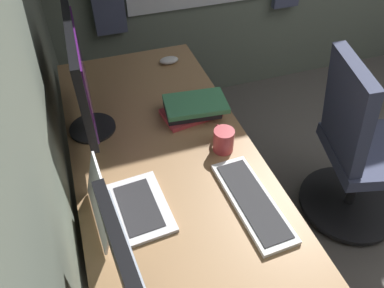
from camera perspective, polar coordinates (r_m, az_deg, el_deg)
desk at (r=1.44m, az=-1.91°, el=-8.66°), size 2.08×0.74×0.73m
drawer_pedestal at (r=1.67m, az=-2.03°, el=-16.88°), size 0.40×0.51×0.69m
monitor_secondary at (r=1.53m, az=-16.78°, el=9.86°), size 0.55×0.20×0.47m
laptop_leftmost at (r=1.30m, az=-10.53°, el=-9.29°), size 0.30×0.27×0.20m
keyboard_main at (r=1.36m, az=9.30°, el=-8.70°), size 0.43×0.16×0.02m
mouse_main at (r=2.07m, az=-3.58°, el=12.79°), size 0.06×0.10×0.03m
book_stack_near at (r=1.68m, az=0.12°, el=5.63°), size 0.21×0.30×0.08m
coffee_mug at (r=1.50m, az=4.87°, el=0.64°), size 0.12×0.08×0.10m
office_chair at (r=2.08m, az=24.09°, el=-1.43°), size 0.56×0.60×0.97m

